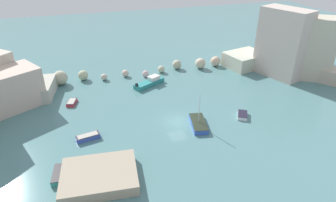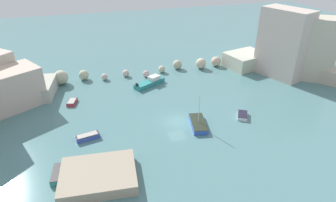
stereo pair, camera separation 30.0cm
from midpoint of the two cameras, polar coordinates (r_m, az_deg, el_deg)
The scene contains 11 objects.
cove_water at distance 42.41m, azimuth 2.07°, elevation -4.12°, with size 160.00×160.00×0.00m, color slate.
cliff_headland_right at distance 62.03m, azimuth 23.53°, elevation 9.27°, with size 20.29×20.47×12.78m.
rock_breakwater at distance 58.55m, azimuth -0.90°, elevation 6.76°, with size 37.88×3.72×2.64m.
stone_dock at distance 33.49m, azimuth -13.25°, elevation -14.08°, with size 8.11×6.27×1.26m, color tan.
channel_buoy at distance 55.81m, azimuth -3.62°, elevation 4.58°, with size 0.46×0.46×0.46m, color #E04C28.
moored_boat_0 at distance 41.56m, azimuth 6.15°, elevation -4.42°, with size 2.91×5.07×5.05m.
moored_boat_1 at distance 35.40m, azimuth -20.50°, elevation -13.27°, with size 1.67×3.27×0.68m.
moored_boat_2 at distance 53.18m, azimuth -3.35°, elevation 3.71°, with size 6.20×4.34×1.50m.
moored_boat_3 at distance 49.41m, azimuth -18.16°, elevation -0.18°, with size 1.82×2.57×0.55m.
moored_boat_4 at distance 40.14m, azimuth -15.30°, elevation -6.76°, with size 3.23×1.68×0.69m.
moored_boat_5 at distance 44.79m, azimuth 14.60°, elevation -2.76°, with size 2.41×2.77×0.57m.
Camera 2 is at (-11.72, -33.68, 22.94)m, focal length 31.04 mm.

